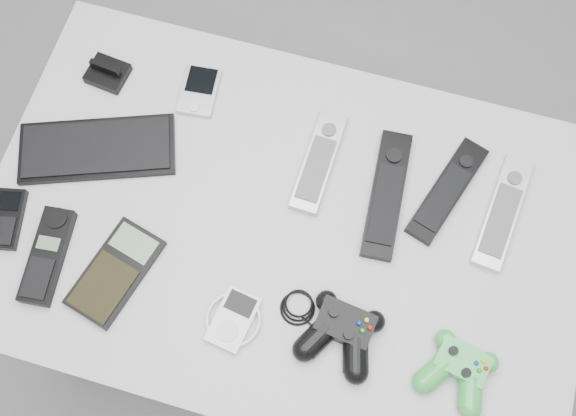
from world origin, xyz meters
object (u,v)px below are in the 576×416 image
(remote_black_a, at_px, (387,194))
(remote_silver_b, at_px, (503,212))
(desk, at_px, (285,236))
(remote_silver_a, at_px, (319,161))
(controller_green, at_px, (459,369))
(remote_black_b, at_px, (447,190))
(cordless_handset, at_px, (47,256))
(pda, at_px, (199,91))
(mp3_player, at_px, (233,319))
(pda_keyboard, at_px, (97,149))
(mobile_phone, at_px, (7,219))
(controller_black, at_px, (342,331))
(calculator, at_px, (115,272))

(remote_black_a, xyz_separation_m, remote_silver_b, (0.21, 0.03, -0.00))
(desk, xyz_separation_m, remote_silver_a, (0.03, 0.14, 0.08))
(desk, height_order, controller_green, controller_green)
(remote_black_b, relative_size, cordless_handset, 1.25)
(remote_silver_a, bearing_deg, remote_black_a, -10.58)
(pda, bearing_deg, mp3_player, -69.66)
(mp3_player, xyz_separation_m, controller_green, (0.39, 0.02, 0.01))
(pda_keyboard, bearing_deg, cordless_handset, -112.07)
(cordless_handset, xyz_separation_m, controller_green, (0.74, 0.01, 0.01))
(remote_silver_a, relative_size, mobile_phone, 1.83)
(remote_silver_a, height_order, controller_green, controller_green)
(remote_black_a, relative_size, controller_green, 1.91)
(pda, xyz_separation_m, mp3_player, (0.20, -0.41, 0.00))
(pda, bearing_deg, remote_silver_a, -22.52)
(mobile_phone, bearing_deg, controller_black, -14.91)
(pda, height_order, remote_silver_b, remote_silver_b)
(desk, bearing_deg, remote_black_b, 28.36)
(desk, relative_size, remote_black_b, 5.00)
(desk, bearing_deg, pda, 137.25)
(remote_silver_a, bearing_deg, pda_keyboard, -165.51)
(pda_keyboard, bearing_deg, remote_silver_a, -7.89)
(remote_black_a, relative_size, mobile_phone, 2.18)
(remote_black_b, distance_m, controller_green, 0.32)
(pda_keyboard, bearing_deg, mobile_phone, -141.34)
(desk, distance_m, remote_black_b, 0.32)
(remote_black_b, bearing_deg, remote_silver_a, -159.67)
(mp3_player, bearing_deg, controller_green, 12.12)
(remote_silver_a, height_order, calculator, remote_silver_a)
(remote_silver_a, height_order, cordless_handset, cordless_handset)
(pda_keyboard, height_order, controller_green, controller_green)
(remote_silver_a, xyz_separation_m, cordless_handset, (-0.42, -0.31, 0.00))
(controller_green, bearing_deg, desk, 167.37)
(pda, distance_m, mp3_player, 0.45)
(cordless_handset, bearing_deg, controller_black, -4.50)
(desk, distance_m, calculator, 0.32)
(calculator, bearing_deg, controller_black, 15.99)
(remote_black_a, height_order, controller_green, controller_green)
(pda_keyboard, bearing_deg, remote_silver_b, -13.96)
(remote_silver_b, relative_size, calculator, 1.23)
(controller_black, bearing_deg, controller_green, 5.66)
(pda, relative_size, remote_silver_b, 0.47)
(desk, bearing_deg, mp3_player, -101.07)
(remote_black_b, bearing_deg, remote_silver_b, 11.01)
(remote_black_b, distance_m, controller_black, 0.33)
(remote_black_b, xyz_separation_m, calculator, (-0.53, -0.31, -0.00))
(desk, distance_m, controller_black, 0.24)
(remote_black_a, xyz_separation_m, calculator, (-0.43, -0.28, -0.00))
(calculator, xyz_separation_m, mp3_player, (0.23, -0.02, 0.00))
(remote_black_a, distance_m, calculator, 0.51)
(remote_silver_a, xyz_separation_m, mobile_phone, (-0.52, -0.27, -0.00))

